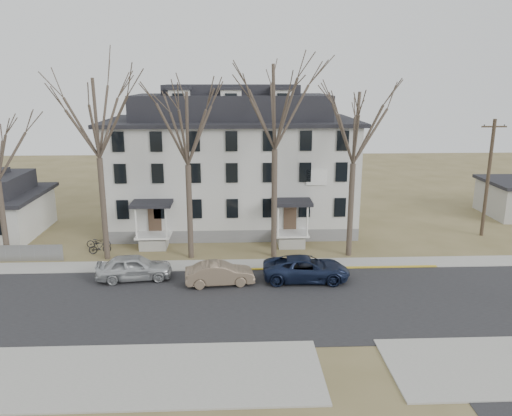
{
  "coord_description": "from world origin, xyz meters",
  "views": [
    {
      "loc": [
        -1.73,
        -24.4,
        12.59
      ],
      "look_at": [
        -0.33,
        9.0,
        3.85
      ],
      "focal_mm": 35.0,
      "sensor_mm": 36.0,
      "label": 1
    }
  ],
  "objects_px": {
    "car_silver": "(134,268)",
    "utility_pole_far": "(488,177)",
    "bicycle_left": "(99,242)",
    "car_tan": "(220,274)",
    "tree_center": "(275,101)",
    "tree_far_left": "(96,113)",
    "tree_mid_left": "(187,123)",
    "bicycle_right": "(100,248)",
    "car_navy": "(306,269)",
    "boarding_house": "(232,165)",
    "tree_mid_right": "(355,123)"
  },
  "relations": [
    {
      "from": "car_silver",
      "to": "car_navy",
      "type": "xyz_separation_m",
      "value": [
        11.0,
        -0.59,
        -0.05
      ]
    },
    {
      "from": "boarding_house",
      "to": "utility_pole_far",
      "type": "height_order",
      "value": "boarding_house"
    },
    {
      "from": "tree_far_left",
      "to": "car_tan",
      "type": "relative_size",
      "value": 3.2
    },
    {
      "from": "car_tan",
      "to": "car_navy",
      "type": "height_order",
      "value": "car_navy"
    },
    {
      "from": "tree_center",
      "to": "bicycle_right",
      "type": "relative_size",
      "value": 9.21
    },
    {
      "from": "utility_pole_far",
      "to": "bicycle_right",
      "type": "xyz_separation_m",
      "value": [
        -30.26,
        -3.21,
        -4.42
      ]
    },
    {
      "from": "tree_center",
      "to": "bicycle_left",
      "type": "distance_m",
      "value": 17.06
    },
    {
      "from": "tree_far_left",
      "to": "tree_center",
      "type": "xyz_separation_m",
      "value": [
        12.0,
        0.0,
        0.74
      ]
    },
    {
      "from": "tree_center",
      "to": "tree_mid_right",
      "type": "bearing_deg",
      "value": 0.0
    },
    {
      "from": "car_tan",
      "to": "utility_pole_far",
      "type": "bearing_deg",
      "value": -72.94
    },
    {
      "from": "boarding_house",
      "to": "tree_far_left",
      "type": "bearing_deg",
      "value": -137.82
    },
    {
      "from": "bicycle_left",
      "to": "bicycle_right",
      "type": "xyz_separation_m",
      "value": [
        0.42,
        -1.24,
        0.0
      ]
    },
    {
      "from": "boarding_house",
      "to": "car_navy",
      "type": "relative_size",
      "value": 3.78
    },
    {
      "from": "tree_center",
      "to": "car_tan",
      "type": "bearing_deg",
      "value": -126.83
    },
    {
      "from": "tree_center",
      "to": "bicycle_left",
      "type": "bearing_deg",
      "value": 170.39
    },
    {
      "from": "utility_pole_far",
      "to": "tree_mid_right",
      "type": "bearing_deg",
      "value": -160.71
    },
    {
      "from": "tree_center",
      "to": "car_tan",
      "type": "height_order",
      "value": "tree_center"
    },
    {
      "from": "tree_mid_left",
      "to": "car_navy",
      "type": "height_order",
      "value": "tree_mid_left"
    },
    {
      "from": "boarding_house",
      "to": "tree_far_left",
      "type": "relative_size",
      "value": 1.52
    },
    {
      "from": "tree_far_left",
      "to": "tree_center",
      "type": "height_order",
      "value": "tree_center"
    },
    {
      "from": "bicycle_left",
      "to": "car_tan",
      "type": "bearing_deg",
      "value": -127.31
    },
    {
      "from": "car_tan",
      "to": "bicycle_right",
      "type": "distance_m",
      "value": 10.82
    },
    {
      "from": "tree_mid_left",
      "to": "utility_pole_far",
      "type": "xyz_separation_m",
      "value": [
        23.5,
        4.2,
        -4.7
      ]
    },
    {
      "from": "tree_mid_right",
      "to": "bicycle_left",
      "type": "height_order",
      "value": "tree_mid_right"
    },
    {
      "from": "boarding_house",
      "to": "utility_pole_far",
      "type": "distance_m",
      "value": 20.88
    },
    {
      "from": "tree_center",
      "to": "bicycle_right",
      "type": "height_order",
      "value": "tree_center"
    },
    {
      "from": "tree_mid_right",
      "to": "bicycle_right",
      "type": "distance_m",
      "value": 20.43
    },
    {
      "from": "car_navy",
      "to": "tree_center",
      "type": "bearing_deg",
      "value": 22.79
    },
    {
      "from": "tree_far_left",
      "to": "car_navy",
      "type": "distance_m",
      "value": 17.35
    },
    {
      "from": "boarding_house",
      "to": "bicycle_right",
      "type": "bearing_deg",
      "value": -143.71
    },
    {
      "from": "boarding_house",
      "to": "tree_mid_right",
      "type": "relative_size",
      "value": 1.63
    },
    {
      "from": "car_silver",
      "to": "bicycle_right",
      "type": "distance_m",
      "value": 6.08
    },
    {
      "from": "tree_far_left",
      "to": "utility_pole_far",
      "type": "height_order",
      "value": "tree_far_left"
    },
    {
      "from": "car_navy",
      "to": "tree_far_left",
      "type": "bearing_deg",
      "value": 73.75
    },
    {
      "from": "tree_mid_left",
      "to": "car_tan",
      "type": "distance_m",
      "value": 10.47
    },
    {
      "from": "boarding_house",
      "to": "utility_pole_far",
      "type": "bearing_deg",
      "value": -10.92
    },
    {
      "from": "car_navy",
      "to": "bicycle_left",
      "type": "relative_size",
      "value": 3.02
    },
    {
      "from": "car_silver",
      "to": "car_navy",
      "type": "relative_size",
      "value": 0.87
    },
    {
      "from": "boarding_house",
      "to": "tree_mid_left",
      "type": "distance_m",
      "value": 9.66
    },
    {
      "from": "car_silver",
      "to": "bicycle_left",
      "type": "relative_size",
      "value": 2.61
    },
    {
      "from": "tree_mid_left",
      "to": "car_silver",
      "type": "bearing_deg",
      "value": -129.42
    },
    {
      "from": "tree_mid_left",
      "to": "car_navy",
      "type": "xyz_separation_m",
      "value": [
        7.72,
        -4.58,
        -8.84
      ]
    },
    {
      "from": "tree_far_left",
      "to": "tree_mid_left",
      "type": "relative_size",
      "value": 1.08
    },
    {
      "from": "bicycle_right",
      "to": "car_tan",
      "type": "bearing_deg",
      "value": -139.89
    },
    {
      "from": "bicycle_right",
      "to": "tree_mid_right",
      "type": "bearing_deg",
      "value": -109.08
    },
    {
      "from": "tree_far_left",
      "to": "bicycle_right",
      "type": "relative_size",
      "value": 8.6
    },
    {
      "from": "tree_mid_right",
      "to": "car_tan",
      "type": "relative_size",
      "value": 2.97
    },
    {
      "from": "boarding_house",
      "to": "car_navy",
      "type": "height_order",
      "value": "boarding_house"
    },
    {
      "from": "car_silver",
      "to": "utility_pole_far",
      "type": "bearing_deg",
      "value": -79.42
    },
    {
      "from": "tree_mid_left",
      "to": "tree_center",
      "type": "xyz_separation_m",
      "value": [
        6.0,
        0.0,
        1.48
      ]
    }
  ]
}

